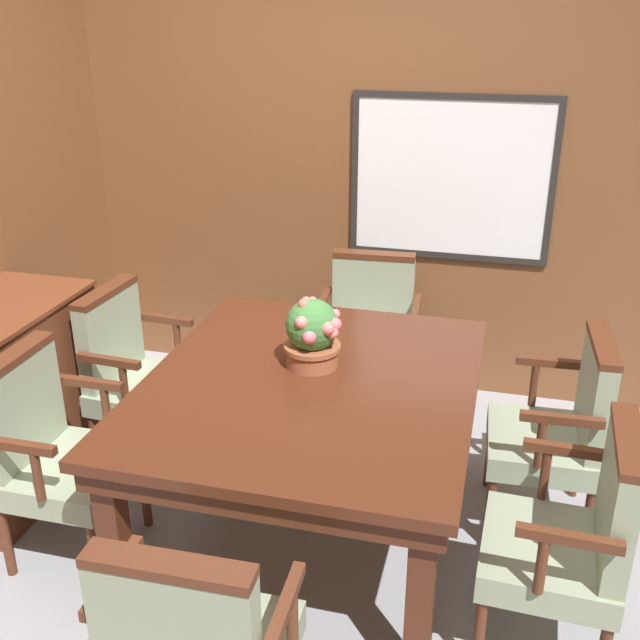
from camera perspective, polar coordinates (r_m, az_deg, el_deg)
ground_plane at (r=3.44m, az=-4.15°, el=-16.46°), size 14.00×14.00×0.00m
wall_back at (r=4.37m, az=2.52°, el=10.43°), size 7.20×0.08×2.45m
dining_table at (r=3.09m, az=-0.70°, el=-6.09°), size 1.32×1.56×0.77m
chair_right_near at (r=2.82m, az=18.73°, el=-15.25°), size 0.48×0.56×0.91m
chair_left_far at (r=3.84m, az=-13.93°, el=-3.73°), size 0.50×0.57×0.91m
chair_head_far at (r=4.18m, az=3.79°, el=-0.80°), size 0.56×0.49×0.91m
chair_left_near at (r=3.31m, az=-19.66°, el=-9.19°), size 0.47×0.55×0.91m
chair_right_far at (r=3.43m, az=17.87°, el=-7.70°), size 0.49×0.56×0.91m
potted_plant at (r=3.10m, az=-0.56°, el=-1.09°), size 0.25×0.25×0.30m
sideboard_cabinet at (r=3.83m, az=-22.85°, el=-5.68°), size 0.54×0.95×0.92m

